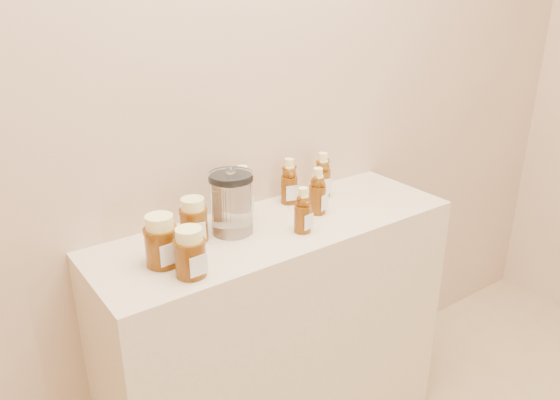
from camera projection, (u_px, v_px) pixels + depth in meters
wall_back at (241, 73)px, 1.70m from camera, size 3.50×0.02×2.70m
display_table at (278, 342)px, 1.90m from camera, size 1.20×0.40×0.90m
bear_bottle_back_left at (243, 188)px, 1.76m from camera, size 0.07×0.07×0.19m
bear_bottle_back_mid at (289, 178)px, 1.86m from camera, size 0.08×0.08×0.18m
bear_bottle_back_right at (323, 172)px, 1.92m from camera, size 0.07×0.07×0.18m
bear_bottle_front_left at (303, 207)px, 1.65m from camera, size 0.06×0.06×0.16m
bear_bottle_front_right at (318, 188)px, 1.78m from camera, size 0.08×0.08×0.18m
honey_jar_left at (161, 240)px, 1.47m from camera, size 0.10×0.10×0.15m
honey_jar_back at (194, 220)px, 1.60m from camera, size 0.10×0.10×0.13m
honey_jar_front at (190, 252)px, 1.41m from camera, size 0.09×0.09×0.14m
glass_canister at (231, 201)px, 1.64m from camera, size 0.18×0.18×0.21m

